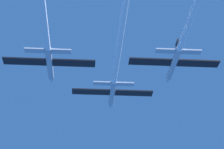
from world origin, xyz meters
The scene contains 2 objects.
jet_lead centered at (0.88, -24.22, 0.32)m, with size 20.93×78.53×3.47m.
jet_right_wing centered at (14.09, -37.31, 0.53)m, with size 20.93×73.30×3.47m.
Camera 1 is at (-5.64, -98.76, -50.45)m, focal length 68.49 mm.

